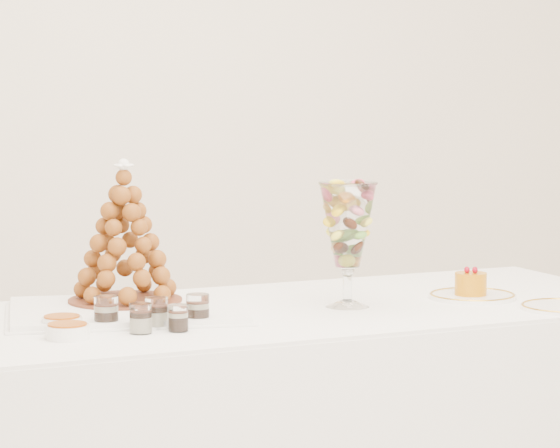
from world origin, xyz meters
name	(u,v)px	position (x,y,z in m)	size (l,w,h in m)	color
lace_tray	(127,311)	(-0.36, 0.31, 0.78)	(0.57, 0.43, 0.02)	white
macaron_vase	(348,227)	(0.21, 0.22, 0.98)	(0.15, 0.15, 0.32)	white
cake_plate	(472,296)	(0.57, 0.22, 0.77)	(0.23, 0.23, 0.01)	white
verrine_a	(106,312)	(-0.45, 0.14, 0.81)	(0.06, 0.06, 0.08)	white
verrine_b	(157,313)	(-0.34, 0.10, 0.80)	(0.05, 0.05, 0.07)	white
verrine_c	(198,310)	(-0.23, 0.11, 0.81)	(0.06, 0.06, 0.07)	white
verrine_d	(141,318)	(-0.39, 0.05, 0.80)	(0.05, 0.05, 0.07)	white
verrine_e	(178,318)	(-0.30, 0.05, 0.80)	(0.05, 0.05, 0.06)	white
ramekin_back	(62,323)	(-0.55, 0.17, 0.78)	(0.09, 0.09, 0.03)	white
ramekin_front	(67,332)	(-0.56, 0.05, 0.78)	(0.10, 0.10, 0.03)	white
croquembouche	(124,232)	(-0.34, 0.39, 0.97)	(0.29, 0.29, 0.36)	brown
mousse_cake	(471,283)	(0.56, 0.21, 0.81)	(0.09, 0.09, 0.08)	#C37309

